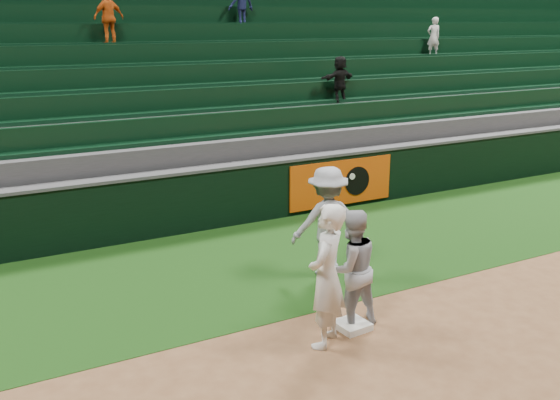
% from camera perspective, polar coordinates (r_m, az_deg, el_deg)
% --- Properties ---
extents(ground, '(70.00, 70.00, 0.00)m').
position_cam_1_polar(ground, '(8.51, 7.58, -12.27)').
color(ground, brown).
rests_on(ground, ground).
extents(foul_grass, '(36.00, 4.20, 0.01)m').
position_cam_1_polar(foul_grass, '(10.83, -1.76, -5.69)').
color(foul_grass, black).
rests_on(foul_grass, ground).
extents(first_base, '(0.45, 0.45, 0.09)m').
position_cam_1_polar(first_base, '(8.67, 6.60, -11.31)').
color(first_base, white).
rests_on(first_base, ground).
extents(first_baseman, '(0.82, 0.78, 1.88)m').
position_cam_1_polar(first_baseman, '(7.89, 4.27, -6.94)').
color(first_baseman, white).
rests_on(first_baseman, ground).
extents(baserunner, '(0.82, 0.65, 1.64)m').
position_cam_1_polar(baserunner, '(8.47, 6.49, -6.22)').
color(baserunner, '#A8AAB3').
rests_on(baserunner, ground).
extents(base_coach, '(1.28, 0.90, 1.81)m').
position_cam_1_polar(base_coach, '(10.04, 4.35, -2.01)').
color(base_coach, '#91959E').
rests_on(base_coach, foul_grass).
extents(field_wall, '(36.00, 0.45, 1.25)m').
position_cam_1_polar(field_wall, '(12.55, -6.20, 0.31)').
color(field_wall, black).
rests_on(field_wall, ground).
extents(stadium_seating, '(36.00, 5.95, 5.11)m').
position_cam_1_polar(stadium_seating, '(15.81, -11.67, 7.31)').
color(stadium_seating, '#353537').
rests_on(stadium_seating, ground).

